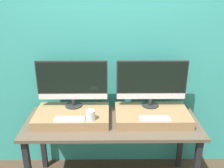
{
  "coord_description": "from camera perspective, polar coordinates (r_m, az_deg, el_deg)",
  "views": [
    {
      "loc": [
        -0.02,
        -1.74,
        1.91
      ],
      "look_at": [
        0.0,
        0.47,
        1.04
      ],
      "focal_mm": 40.0,
      "sensor_mm": 36.0,
      "label": 1
    }
  ],
  "objects": [
    {
      "name": "workbench",
      "position": [
        2.42,
        0.04,
        -10.21
      ],
      "size": [
        1.63,
        0.62,
        0.72
      ],
      "color": "brown",
      "rests_on": "ground_plane"
    },
    {
      "name": "keyboard_left",
      "position": [
        2.26,
        -9.66,
        -7.9
      ],
      "size": [
        0.27,
        0.1,
        0.01
      ],
      "color": "silver",
      "rests_on": "wooden_riser_left"
    },
    {
      "name": "mug",
      "position": [
        2.22,
        -4.89,
        -7.09
      ],
      "size": [
        0.08,
        0.08,
        0.09
      ],
      "color": "white",
      "rests_on": "wooden_riser_left"
    },
    {
      "name": "monitor_right",
      "position": [
        2.4,
        9.05,
        0.55
      ],
      "size": [
        0.67,
        0.17,
        0.46
      ],
      "color": "#282828",
      "rests_on": "wooden_riser_right"
    },
    {
      "name": "wooden_riser_left",
      "position": [
        2.41,
        -9.05,
        -7.15
      ],
      "size": [
        0.69,
        0.43,
        0.08
      ],
      "color": "#99754C",
      "rests_on": "workbench"
    },
    {
      "name": "keyboard_right",
      "position": [
        2.26,
        9.77,
        -7.8
      ],
      "size": [
        0.27,
        0.1,
        0.01
      ],
      "color": "silver",
      "rests_on": "wooden_riser_right"
    },
    {
      "name": "monitor_left",
      "position": [
        2.4,
        -9.07,
        0.49
      ],
      "size": [
        0.67,
        0.17,
        0.46
      ],
      "color": "#282828",
      "rests_on": "wooden_riser_left"
    },
    {
      "name": "wooden_riser_right",
      "position": [
        2.42,
        9.08,
        -7.06
      ],
      "size": [
        0.69,
        0.43,
        0.08
      ],
      "color": "#99754C",
      "rests_on": "workbench"
    },
    {
      "name": "wall_back",
      "position": [
        2.51,
        -0.05,
        7.39
      ],
      "size": [
        8.0,
        0.04,
        2.6
      ],
      "color": "teal",
      "rests_on": "ground_plane"
    }
  ]
}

